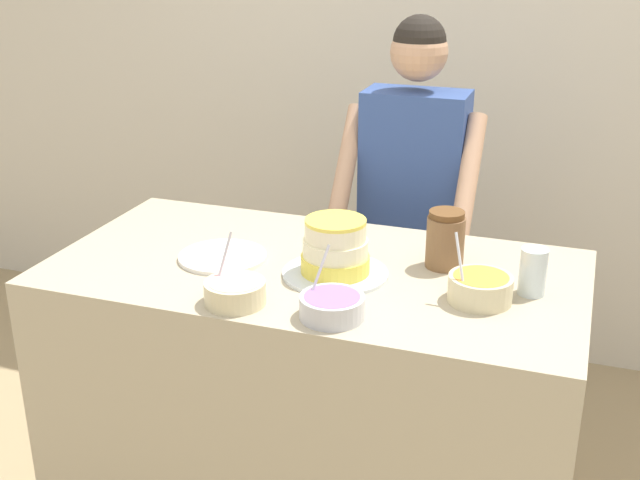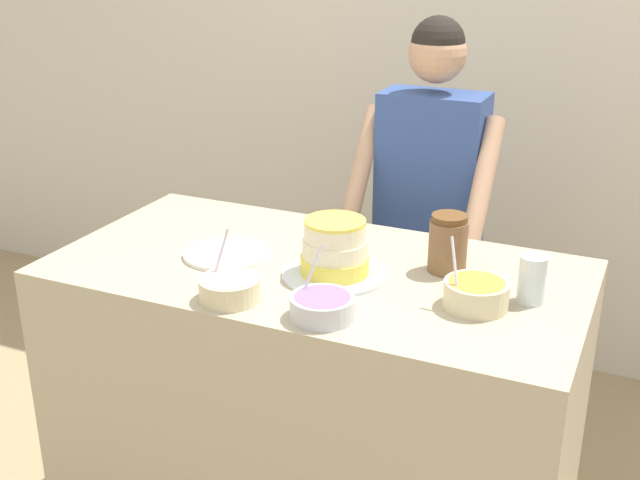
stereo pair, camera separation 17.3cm
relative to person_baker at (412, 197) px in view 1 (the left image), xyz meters
name	(u,v)px [view 1 (the left image)]	position (x,y,z in m)	size (l,w,h in m)	color
wall_back	(432,60)	(-0.12, 0.81, 0.34)	(10.00, 0.05, 2.60)	beige
counter	(315,413)	(-0.12, -0.67, -0.48)	(1.47, 0.75, 0.96)	tan
person_baker	(412,197)	(0.00, 0.00, 0.00)	(0.47, 0.43, 1.57)	#2D2D38
cake	(335,251)	(-0.04, -0.71, 0.07)	(0.29, 0.29, 0.16)	silver
frosting_bowl_orange	(480,287)	(0.35, -0.74, 0.04)	(0.16, 0.16, 0.18)	beige
frosting_bowl_purple	(332,305)	(0.03, -0.95, 0.03)	(0.16, 0.16, 0.16)	silver
frosting_bowl_pink	(235,291)	(-0.23, -0.96, 0.03)	(0.15, 0.15, 0.17)	beige
drinking_glass	(533,272)	(0.46, -0.66, 0.06)	(0.07, 0.07, 0.12)	silver
ceramic_plate	(223,257)	(-0.38, -0.71, 0.00)	(0.25, 0.25, 0.01)	white
stoneware_jar	(445,239)	(0.22, -0.56, 0.08)	(0.10, 0.10, 0.16)	brown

